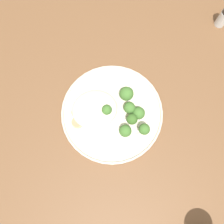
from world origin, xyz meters
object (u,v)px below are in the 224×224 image
(broccoli_floret_split_head, at_px, (144,129))
(broccoli_floret_beside_noodles, at_px, (125,131))
(broccoli_floret_front_edge, at_px, (129,108))
(broccoli_floret_center_pile, at_px, (139,113))
(broccoli_floret_tall_stalk, at_px, (132,119))
(seared_scallop_left_edge, at_px, (86,109))
(seared_scallop_front_small, at_px, (95,108))
(seared_scallop_tilted_round, at_px, (77,122))
(dinner_plate, at_px, (112,113))
(seared_scallop_right_edge, at_px, (77,113))
(broccoli_floret_rear_charred, at_px, (107,110))
(broccoli_floret_small_sprig, at_px, (126,94))
(pepper_shaker, at_px, (224,17))

(broccoli_floret_split_head, xyz_separation_m, broccoli_floret_beside_noodles, (0.05, -0.01, -0.01))
(broccoli_floret_beside_noodles, bearing_deg, broccoli_floret_front_edge, -112.28)
(broccoli_floret_center_pile, bearing_deg, broccoli_floret_front_edge, -40.25)
(broccoli_floret_tall_stalk, bearing_deg, seared_scallop_left_edge, -27.04)
(seared_scallop_front_small, distance_m, broccoli_floret_front_edge, 0.10)
(seared_scallop_left_edge, xyz_separation_m, seared_scallop_tilted_round, (0.03, 0.03, 0.00))
(dinner_plate, bearing_deg, broccoli_floret_tall_stalk, 142.30)
(seared_scallop_tilted_round, bearing_deg, seared_scallop_front_small, -149.92)
(seared_scallop_right_edge, relative_size, seared_scallop_tilted_round, 0.88)
(seared_scallop_front_small, bearing_deg, broccoli_floret_rear_charred, 149.15)
(dinner_plate, distance_m, broccoli_floret_front_edge, 0.06)
(seared_scallop_left_edge, bearing_deg, broccoli_floret_tall_stalk, 152.96)
(broccoli_floret_beside_noodles, height_order, broccoli_floret_center_pile, broccoli_floret_center_pile)
(seared_scallop_front_small, xyz_separation_m, broccoli_floret_small_sprig, (-0.09, -0.01, 0.03))
(seared_scallop_tilted_round, distance_m, broccoli_floret_beside_noodles, 0.14)
(broccoli_floret_small_sprig, bearing_deg, broccoli_floret_split_head, 104.06)
(broccoli_floret_center_pile, bearing_deg, broccoli_floret_rear_charred, -16.80)
(broccoli_floret_rear_charred, relative_size, broccoli_floret_small_sprig, 0.77)
(broccoli_floret_center_pile, bearing_deg, broccoli_floret_tall_stalk, 33.31)
(seared_scallop_tilted_round, height_order, broccoli_floret_small_sprig, broccoli_floret_small_sprig)
(seared_scallop_left_edge, distance_m, broccoli_floret_tall_stalk, 0.13)
(broccoli_floret_small_sprig, height_order, broccoli_floret_center_pile, broccoli_floret_small_sprig)
(broccoli_floret_center_pile, bearing_deg, pepper_shaker, -142.95)
(broccoli_floret_rear_charred, height_order, broccoli_floret_small_sprig, broccoli_floret_small_sprig)
(seared_scallop_tilted_round, height_order, broccoli_floret_split_head, broccoli_floret_split_head)
(broccoli_floret_small_sprig, distance_m, broccoli_floret_front_edge, 0.04)
(seared_scallop_left_edge, height_order, seared_scallop_tilted_round, same)
(seared_scallop_right_edge, bearing_deg, broccoli_floret_split_head, 153.13)
(dinner_plate, xyz_separation_m, seared_scallop_front_small, (0.04, -0.02, 0.01))
(dinner_plate, bearing_deg, broccoli_floret_rear_charred, -12.97)
(seared_scallop_front_small, bearing_deg, seared_scallop_tilted_round, 30.08)
(broccoli_floret_front_edge, bearing_deg, broccoli_floret_rear_charred, -6.41)
(seared_scallop_tilted_round, relative_size, broccoli_floret_split_head, 0.63)
(broccoli_floret_rear_charred, bearing_deg, broccoli_floret_beside_noodles, 119.82)
(broccoli_floret_beside_noodles, distance_m, broccoli_floret_center_pile, 0.06)
(dinner_plate, height_order, broccoli_floret_center_pile, broccoli_floret_center_pile)
(dinner_plate, relative_size, broccoli_floret_rear_charred, 6.03)
(broccoli_floret_front_edge, relative_size, broccoli_floret_tall_stalk, 0.96)
(pepper_shaker, bearing_deg, dinner_plate, 29.52)
(broccoli_floret_center_pile, bearing_deg, seared_scallop_tilted_round, -3.82)
(dinner_plate, relative_size, pepper_shaker, 4.33)
(broccoli_floret_rear_charred, xyz_separation_m, broccoli_floret_split_head, (-0.09, 0.07, 0.00))
(seared_scallop_tilted_round, distance_m, broccoli_floret_split_head, 0.18)
(seared_scallop_right_edge, xyz_separation_m, broccoli_floret_rear_charred, (-0.08, 0.01, 0.02))
(seared_scallop_front_small, xyz_separation_m, pepper_shaker, (-0.44, -0.20, 0.01))
(broccoli_floret_split_head, bearing_deg, seared_scallop_front_small, -37.67)
(broccoli_floret_beside_noodles, bearing_deg, seared_scallop_right_edge, -33.25)
(broccoli_floret_rear_charred, distance_m, broccoli_floret_small_sprig, 0.07)
(seared_scallop_right_edge, height_order, seared_scallop_left_edge, same)
(dinner_plate, xyz_separation_m, seared_scallop_right_edge, (0.10, -0.02, 0.01))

